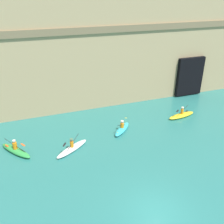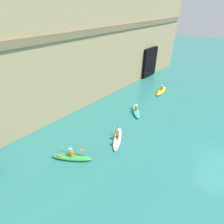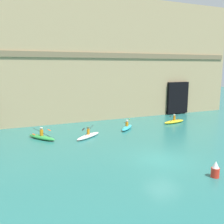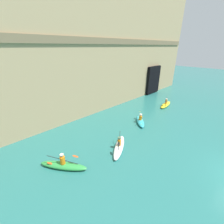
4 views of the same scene
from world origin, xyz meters
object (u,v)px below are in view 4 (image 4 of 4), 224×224
(kayak_green, at_px, (63,165))
(kayak_white, at_px, (119,146))
(kayak_cyan, at_px, (140,121))
(kayak_yellow, at_px, (166,104))

(kayak_green, distance_m, kayak_white, 4.67)
(kayak_white, bearing_deg, kayak_cyan, 163.33)
(kayak_green, xyz_separation_m, kayak_yellow, (16.78, 0.80, -0.03))
(kayak_yellow, bearing_deg, kayak_white, -179.56)
(kayak_green, height_order, kayak_white, same)
(kayak_green, bearing_deg, kayak_cyan, -124.49)
(kayak_cyan, relative_size, kayak_white, 0.79)
(kayak_white, bearing_deg, kayak_green, -49.28)
(kayak_cyan, bearing_deg, kayak_white, 151.20)
(kayak_yellow, distance_m, kayak_white, 12.47)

